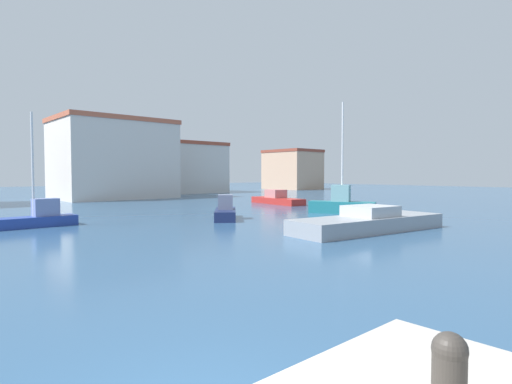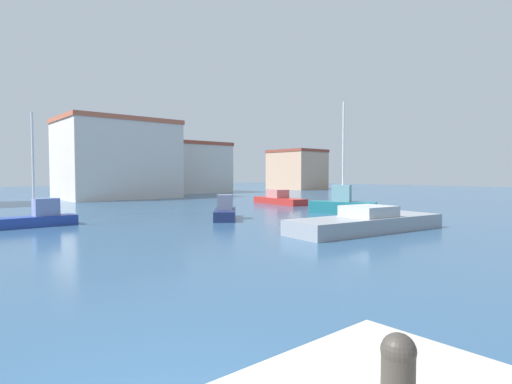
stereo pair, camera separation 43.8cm
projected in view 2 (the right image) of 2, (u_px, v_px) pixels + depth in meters
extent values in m
plane|color=#2D5175|center=(218.00, 214.00, 29.14)|extent=(160.00, 160.00, 0.00)
cylinder|color=#38332D|center=(398.00, 378.00, 3.04)|extent=(0.25, 0.25, 0.42)
sphere|color=#38332D|center=(398.00, 351.00, 3.04)|extent=(0.26, 0.26, 0.26)
cube|color=#1E707A|center=(343.00, 208.00, 29.12)|extent=(3.11, 4.66, 0.86)
cube|color=#6B9CA2|center=(342.00, 193.00, 29.11)|extent=(1.38, 1.53, 1.18)
cylinder|color=silver|center=(343.00, 152.00, 28.95)|extent=(0.12, 0.12, 7.03)
cube|color=gray|center=(367.00, 224.00, 20.05)|extent=(8.93, 3.54, 0.73)
cube|color=#ADB0B5|center=(369.00, 211.00, 20.09)|extent=(2.44, 2.27, 0.53)
cube|color=#233D93|center=(34.00, 221.00, 21.90)|extent=(4.19, 1.33, 0.55)
cube|color=#6E7DB1|center=(46.00, 207.00, 22.26)|extent=(1.25, 0.91, 0.94)
cylinder|color=silver|center=(33.00, 165.00, 21.77)|extent=(0.12, 0.12, 5.52)
cube|color=#B22823|center=(279.00, 201.00, 38.57)|extent=(2.59, 6.63, 0.58)
cube|color=#C4716E|center=(278.00, 194.00, 38.75)|extent=(1.65, 1.94, 0.76)
cube|color=#19234C|center=(225.00, 214.00, 25.56)|extent=(3.51, 3.96, 0.61)
cube|color=slate|center=(225.00, 202.00, 25.52)|extent=(1.35, 1.37, 0.92)
cube|color=beige|center=(117.00, 161.00, 47.79)|extent=(12.28, 9.32, 8.59)
cube|color=#B25B42|center=(117.00, 122.00, 47.59)|extent=(12.52, 9.50, 0.50)
cube|color=beige|center=(191.00, 169.00, 61.93)|extent=(9.65, 8.43, 7.03)
cube|color=#9E4733|center=(191.00, 144.00, 61.77)|extent=(9.85, 8.60, 0.50)
cube|color=tan|center=(297.00, 171.00, 76.00)|extent=(7.35, 9.08, 6.77)
cube|color=brown|center=(297.00, 151.00, 75.84)|extent=(7.50, 9.26, 0.50)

